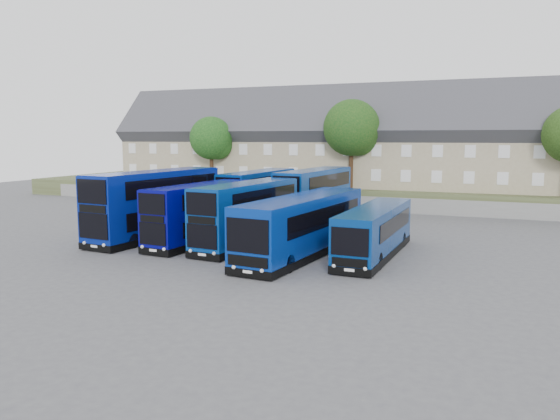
{
  "coord_description": "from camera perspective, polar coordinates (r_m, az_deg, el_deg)",
  "views": [
    {
      "loc": [
        16.28,
        -29.21,
        7.3
      ],
      "look_at": [
        1.89,
        6.34,
        2.2
      ],
      "focal_mm": 35.0,
      "sensor_mm": 36.0,
      "label": 1
    }
  ],
  "objects": [
    {
      "name": "tree_west",
      "position": [
        62.11,
        -7.04,
        7.29
      ],
      "size": [
        4.8,
        4.8,
        7.65
      ],
      "color": "#382314",
      "rests_on": "earth_bank"
    },
    {
      "name": "dd_front_right",
      "position": [
        36.94,
        -3.46,
        -0.55
      ],
      "size": [
        3.36,
        10.86,
        4.25
      ],
      "rotation": [
        0.0,
        0.0,
        -0.09
      ],
      "color": "navy",
      "rests_on": "ground"
    },
    {
      "name": "coach_east_b",
      "position": [
        34.09,
        9.88,
        -2.33
      ],
      "size": [
        2.61,
        11.29,
        3.07
      ],
      "rotation": [
        0.0,
        0.0,
        -0.02
      ],
      "color": "navy",
      "rests_on": "ground"
    },
    {
      "name": "ground",
      "position": [
        34.23,
        -6.95,
        -4.8
      ],
      "size": [
        120.0,
        120.0,
        0.0
      ],
      "primitive_type": "plane",
      "color": "#4B4B50",
      "rests_on": "ground"
    },
    {
      "name": "coach_east_a",
      "position": [
        34.0,
        2.42,
        -1.72
      ],
      "size": [
        4.14,
        13.71,
        3.69
      ],
      "rotation": [
        0.0,
        0.0,
        -0.1
      ],
      "color": "#082D93",
      "rests_on": "ground"
    },
    {
      "name": "tree_mid",
      "position": [
        56.61,
        7.66,
        8.28
      ],
      "size": [
        5.76,
        5.76,
        9.18
      ],
      "color": "#382314",
      "rests_on": "earth_bank"
    },
    {
      "name": "dd_front_left",
      "position": [
        40.98,
        -12.85,
        0.5
      ],
      "size": [
        3.93,
        12.42,
        4.86
      ],
      "rotation": [
        0.0,
        0.0,
        -0.09
      ],
      "color": "navy",
      "rests_on": "ground"
    },
    {
      "name": "terrace_row",
      "position": [
        60.69,
        9.47,
        6.81
      ],
      "size": [
        60.0,
        10.4,
        11.2
      ],
      "color": "tan",
      "rests_on": "earth_bank"
    },
    {
      "name": "dd_rear_left",
      "position": [
        48.13,
        -2.33,
        1.41
      ],
      "size": [
        2.81,
        11.01,
        4.35
      ],
      "rotation": [
        0.0,
        0.0,
        -0.03
      ],
      "color": "navy",
      "rests_on": "ground"
    },
    {
      "name": "dd_rear_right",
      "position": [
        47.12,
        3.6,
        1.39
      ],
      "size": [
        3.44,
        11.61,
        4.55
      ],
      "rotation": [
        0.0,
        0.0,
        -0.07
      ],
      "color": "navy",
      "rests_on": "ground"
    },
    {
      "name": "earth_bank",
      "position": [
        65.58,
        7.57,
        2.0
      ],
      "size": [
        80.0,
        20.0,
        2.0
      ],
      "primitive_type": "cube",
      "color": "#424828",
      "rests_on": "ground"
    },
    {
      "name": "retaining_wall",
      "position": [
        56.03,
        4.99,
        0.83
      ],
      "size": [
        70.0,
        0.4,
        1.5
      ],
      "primitive_type": "cube",
      "color": "slate",
      "rests_on": "ground"
    },
    {
      "name": "dd_front_mid",
      "position": [
        38.32,
        -8.34,
        -0.46
      ],
      "size": [
        3.17,
        10.4,
        4.07
      ],
      "rotation": [
        0.0,
        0.0,
        -0.08
      ],
      "color": "#060677",
      "rests_on": "ground"
    }
  ]
}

